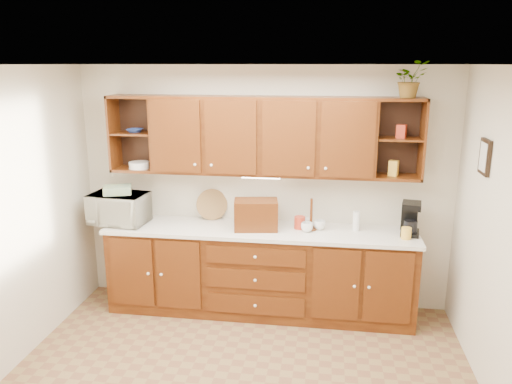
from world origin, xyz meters
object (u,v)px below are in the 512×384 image
(microwave, at_px, (119,208))
(coffee_maker, at_px, (410,219))
(bread_box, at_px, (256,215))
(potted_plant, at_px, (410,79))

(microwave, height_order, coffee_maker, coffee_maker)
(bread_box, height_order, coffee_maker, coffee_maker)
(microwave, xyz_separation_m, bread_box, (1.48, 0.01, -0.01))
(bread_box, relative_size, coffee_maker, 1.33)
(bread_box, distance_m, coffee_maker, 1.56)
(microwave, relative_size, potted_plant, 1.69)
(bread_box, bearing_deg, potted_plant, -4.87)
(microwave, distance_m, potted_plant, 3.24)
(bread_box, xyz_separation_m, coffee_maker, (1.56, 0.08, 0.00))
(microwave, bearing_deg, potted_plant, 7.11)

